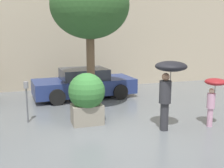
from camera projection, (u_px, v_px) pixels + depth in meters
ground_plane at (112, 133)px, 7.71m from camera, size 40.00×40.00×0.00m
building_facade at (71, 25)px, 13.23m from camera, size 18.00×0.30×6.00m
planter_box at (87, 96)px, 8.33m from camera, size 1.09×1.09×1.55m
person_adult at (169, 78)px, 7.69m from camera, size 0.88×0.88×1.95m
person_child at (214, 90)px, 8.07m from camera, size 0.61×0.61×1.42m
parked_car_near at (84, 84)px, 11.70m from camera, size 4.25×2.12×1.21m
street_tree at (90, 6)px, 9.30m from camera, size 2.64×2.64×4.72m
parking_meter at (26, 93)px, 8.43m from camera, size 0.14×0.14×1.27m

